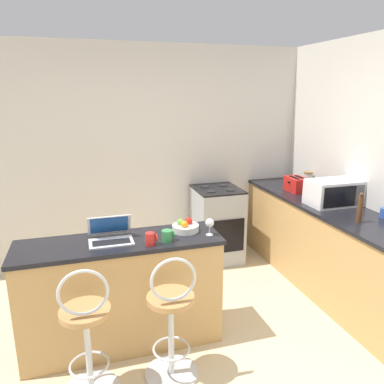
{
  "coord_description": "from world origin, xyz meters",
  "views": [
    {
      "loc": [
        -0.77,
        -2.19,
        2.05
      ],
      "look_at": [
        0.34,
        1.49,
        1.02
      ],
      "focal_mm": 35.0,
      "sensor_mm": 36.0,
      "label": 1
    }
  ],
  "objects": [
    {
      "name": "breakfast_bar",
      "position": [
        -0.52,
        0.59,
        0.46
      ],
      "size": [
        1.61,
        0.49,
        0.92
      ],
      "color": "tan",
      "rests_on": "ground_plane"
    },
    {
      "name": "wine_glass_short",
      "position": [
        0.19,
        0.5,
        1.02
      ],
      "size": [
        0.07,
        0.07,
        0.14
      ],
      "color": "silver",
      "rests_on": "breakfast_bar"
    },
    {
      "name": "stove_range",
      "position": [
        0.79,
        1.92,
        0.46
      ],
      "size": [
        0.54,
        0.6,
        0.93
      ],
      "color": "#9EA3A8",
      "rests_on": "ground_plane"
    },
    {
      "name": "storage_jar",
      "position": [
        1.88,
        1.68,
        1.02
      ],
      "size": [
        0.11,
        0.11,
        0.19
      ],
      "color": "silver",
      "rests_on": "counter_right"
    },
    {
      "name": "pepper_mill",
      "position": [
        1.57,
        0.41,
        1.05
      ],
      "size": [
        0.05,
        0.05,
        0.28
      ],
      "color": "#4C2D19",
      "rests_on": "counter_right"
    },
    {
      "name": "wall_back",
      "position": [
        0.0,
        2.27,
        1.3
      ],
      "size": [
        12.0,
        0.06,
        2.6
      ],
      "color": "silver",
      "rests_on": "ground_plane"
    },
    {
      "name": "toaster",
      "position": [
        1.63,
        1.53,
        1.0
      ],
      "size": [
        0.21,
        0.28,
        0.17
      ],
      "color": "red",
      "rests_on": "counter_right"
    },
    {
      "name": "bar_stool_near",
      "position": [
        -0.81,
        0.1,
        0.46
      ],
      "size": [
        0.4,
        0.4,
        0.99
      ],
      "color": "silver",
      "rests_on": "ground_plane"
    },
    {
      "name": "laptop",
      "position": [
        -0.59,
        0.62,
        0.97
      ],
      "size": [
        0.34,
        0.27,
        0.19
      ],
      "color": "silver",
      "rests_on": "breakfast_bar"
    },
    {
      "name": "bar_stool_far",
      "position": [
        -0.23,
        0.1,
        0.46
      ],
      "size": [
        0.4,
        0.4,
        0.99
      ],
      "color": "silver",
      "rests_on": "ground_plane"
    },
    {
      "name": "counter_right",
      "position": [
        1.66,
        0.87,
        0.46
      ],
      "size": [
        0.62,
        2.77,
        0.92
      ],
      "color": "tan",
      "rests_on": "ground_plane"
    },
    {
      "name": "fruit_bowl",
      "position": [
        0.03,
        0.65,
        0.96
      ],
      "size": [
        0.22,
        0.22,
        0.11
      ],
      "color": "silver",
      "rests_on": "breakfast_bar"
    },
    {
      "name": "mug_green",
      "position": [
        -0.16,
        0.48,
        0.96
      ],
      "size": [
        0.1,
        0.09,
        0.09
      ],
      "color": "#338447",
      "rests_on": "breakfast_bar"
    },
    {
      "name": "microwave",
      "position": [
        1.69,
        0.94,
        1.05
      ],
      "size": [
        0.52,
        0.33,
        0.26
      ],
      "color": "silver",
      "rests_on": "counter_right"
    },
    {
      "name": "ground_plane",
      "position": [
        0.0,
        0.0,
        0.0
      ],
      "size": [
        20.0,
        20.0,
        0.0
      ],
      "primitive_type": "plane",
      "color": "beige"
    },
    {
      "name": "mug_red",
      "position": [
        -0.3,
        0.44,
        0.97
      ],
      "size": [
        0.09,
        0.07,
        0.1
      ],
      "color": "red",
      "rests_on": "breakfast_bar"
    }
  ]
}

